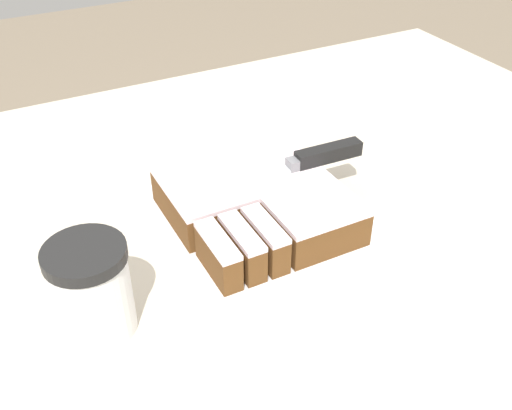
% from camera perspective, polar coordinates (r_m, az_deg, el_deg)
% --- Properties ---
extents(cake_board, '(0.30, 0.31, 0.01)m').
position_cam_1_polar(cake_board, '(0.85, -0.00, -1.67)').
color(cake_board, white).
rests_on(cake_board, countertop).
extents(cake, '(0.22, 0.24, 0.06)m').
position_cam_1_polar(cake, '(0.84, 0.09, 0.20)').
color(cake, brown).
rests_on(cake, cake_board).
extents(knife, '(0.29, 0.03, 0.02)m').
position_cam_1_polar(knife, '(0.87, 5.40, 4.45)').
color(knife, silver).
rests_on(knife, cake).
extents(coffee_cup, '(0.09, 0.09, 0.12)m').
position_cam_1_polar(coffee_cup, '(0.69, -15.36, -7.82)').
color(coffee_cup, white).
rests_on(coffee_cup, countertop).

